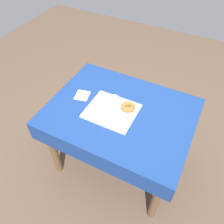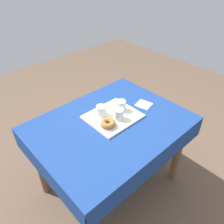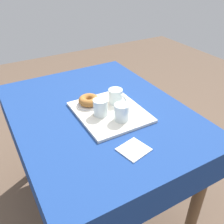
# 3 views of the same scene
# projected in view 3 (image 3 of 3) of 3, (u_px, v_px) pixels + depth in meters

# --- Properties ---
(ground_plane) EXTENTS (6.00, 6.00, 0.00)m
(ground_plane) POSITION_uv_depth(u_px,v_px,m) (101.00, 200.00, 1.75)
(ground_plane) COLOR brown
(dining_table) EXTENTS (1.16, 0.89, 0.75)m
(dining_table) POSITION_uv_depth(u_px,v_px,m) (99.00, 125.00, 1.40)
(dining_table) COLOR navy
(dining_table) RESTS_ON ground
(serving_tray) EXTENTS (0.39, 0.34, 0.01)m
(serving_tray) POSITION_uv_depth(u_px,v_px,m) (110.00, 112.00, 1.31)
(serving_tray) COLOR silver
(serving_tray) RESTS_ON dining_table
(tea_mug_left) EXTENTS (0.12, 0.08, 0.08)m
(tea_mug_left) POSITION_uv_depth(u_px,v_px,m) (116.00, 97.00, 1.36)
(tea_mug_left) COLOR silver
(tea_mug_left) RESTS_ON serving_tray
(water_glass_near) EXTENTS (0.07, 0.07, 0.09)m
(water_glass_near) POSITION_uv_depth(u_px,v_px,m) (100.00, 108.00, 1.26)
(water_glass_near) COLOR silver
(water_glass_near) RESTS_ON serving_tray
(water_glass_far) EXTENTS (0.07, 0.07, 0.09)m
(water_glass_far) POSITION_uv_depth(u_px,v_px,m) (122.00, 113.00, 1.22)
(water_glass_far) COLOR silver
(water_glass_far) RESTS_ON serving_tray
(donut_plate_left) EXTENTS (0.13, 0.13, 0.01)m
(donut_plate_left) POSITION_uv_depth(u_px,v_px,m) (89.00, 104.00, 1.36)
(donut_plate_left) COLOR silver
(donut_plate_left) RESTS_ON serving_tray
(sugar_donut_left) EXTENTS (0.11, 0.11, 0.04)m
(sugar_donut_left) POSITION_uv_depth(u_px,v_px,m) (89.00, 100.00, 1.35)
(sugar_donut_left) COLOR #A3662D
(sugar_donut_left) RESTS_ON donut_plate_left
(paper_napkin) EXTENTS (0.14, 0.14, 0.01)m
(paper_napkin) POSITION_uv_depth(u_px,v_px,m) (134.00, 150.00, 1.07)
(paper_napkin) COLOR white
(paper_napkin) RESTS_ON dining_table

